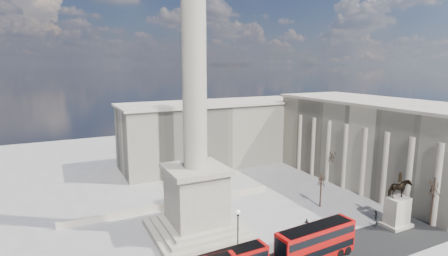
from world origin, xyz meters
name	(u,v)px	position (x,y,z in m)	size (l,w,h in m)	color
ground	(209,247)	(0.00, 0.00, 0.00)	(180.00, 180.00, 0.00)	#A4A09C
nelsons_column	(195,153)	(0.00, 5.00, 12.92)	(14.00, 14.00, 49.85)	#B2A995
balustrade_wall	(174,205)	(0.00, 16.00, 0.55)	(40.00, 0.60, 1.10)	beige
building_east	(375,142)	(45.00, 10.00, 9.32)	(19.00, 46.00, 18.60)	#B6B095
building_northeast	(217,133)	(20.00, 40.00, 8.32)	(51.00, 17.00, 16.60)	#B6B095
red_bus_c	(316,242)	(11.56, -9.50, 2.59)	(12.32, 3.56, 4.94)	#B90B09
victorian_lamp	(238,230)	(2.23, -4.51, 4.15)	(0.60, 0.60, 7.05)	black
equestrian_statue	(397,208)	(30.22, -7.54, 3.25)	(4.49, 3.37, 9.22)	beige
bare_tree_near	(435,186)	(35.68, -9.85, 6.82)	(1.98, 1.98, 8.65)	#332319
bare_tree_mid	(321,179)	(24.60, 4.29, 5.29)	(1.77, 1.77, 6.72)	#332319
bare_tree_far	(333,155)	(36.18, 13.43, 6.48)	(2.01, 2.01, 8.22)	#332319
pedestrian_walking	(377,222)	(27.07, -6.40, 0.83)	(0.61, 0.40, 1.67)	#212725
pedestrian_standing	(375,216)	(28.81, -4.57, 0.90)	(0.87, 0.68, 1.80)	#212725
pedestrian_crossing	(307,224)	(16.20, -2.04, 0.94)	(1.10, 0.46, 1.88)	#212725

